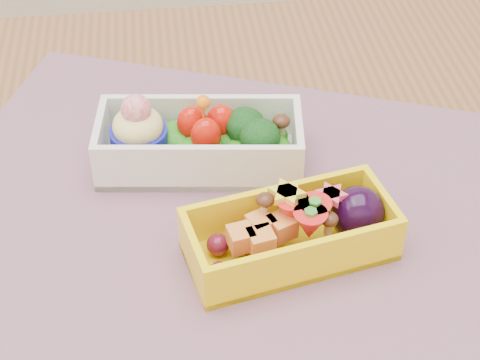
{
  "coord_description": "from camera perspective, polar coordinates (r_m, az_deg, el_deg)",
  "views": [
    {
      "loc": [
        -0.04,
        -0.49,
        1.23
      ],
      "look_at": [
        0.02,
        0.01,
        0.79
      ],
      "focal_mm": 57.51,
      "sensor_mm": 36.0,
      "label": 1
    }
  ],
  "objects": [
    {
      "name": "placemat",
      "position": [
        0.69,
        -0.57,
        -2.7
      ],
      "size": [
        0.68,
        0.6,
        0.0
      ],
      "primitive_type": "cube",
      "rotation": [
        0.0,
        0.0,
        -0.37
      ],
      "color": "#845B64",
      "rests_on": "table"
    },
    {
      "name": "bento_yellow",
      "position": [
        0.64,
        4.09,
        -3.85
      ],
      "size": [
        0.19,
        0.11,
        0.06
      ],
      "rotation": [
        0.0,
        0.0,
        0.21
      ],
      "color": "yellow",
      "rests_on": "placemat"
    },
    {
      "name": "table",
      "position": [
        0.76,
        -1.23,
        -8.52
      ],
      "size": [
        1.2,
        0.8,
        0.75
      ],
      "color": "brown",
      "rests_on": "ground"
    },
    {
      "name": "bento_white",
      "position": [
        0.73,
        -3.1,
        2.88
      ],
      "size": [
        0.2,
        0.11,
        0.08
      ],
      "rotation": [
        0.0,
        0.0,
        -0.12
      ],
      "color": "silver",
      "rests_on": "placemat"
    }
  ]
}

